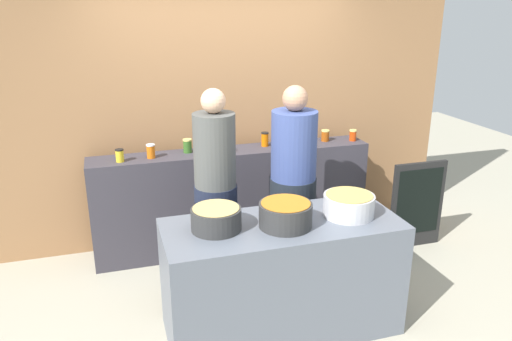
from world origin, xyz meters
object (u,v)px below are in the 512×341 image
(preserve_jar_1, at_px, (151,151))
(preserve_jar_2, at_px, (187,146))
(preserve_jar_6, at_px, (325,136))
(cooking_pot_right, at_px, (349,205))
(preserve_jar_0, at_px, (120,155))
(preserve_jar_5, at_px, (265,139))
(cooking_pot_left, at_px, (216,219))
(preserve_jar_4, at_px, (225,147))
(chalkboard_sign, at_px, (417,205))
(cook_in_cap, at_px, (293,196))
(preserve_jar_7, at_px, (353,135))
(cook_with_tongs, at_px, (216,205))
(preserve_jar_3, at_px, (207,146))
(cooking_pot_center, at_px, (286,215))

(preserve_jar_1, bearing_deg, preserve_jar_2, 12.68)
(preserve_jar_6, distance_m, cooking_pot_right, 1.53)
(preserve_jar_0, relative_size, preserve_jar_5, 0.83)
(preserve_jar_6, distance_m, cooking_pot_left, 2.02)
(preserve_jar_5, bearing_deg, preserve_jar_4, -166.59)
(preserve_jar_0, relative_size, chalkboard_sign, 0.13)
(preserve_jar_5, bearing_deg, cook_in_cap, -89.57)
(preserve_jar_7, xyz_separation_m, cooking_pot_left, (-1.72, -1.33, -0.12))
(cooking_pot_left, xyz_separation_m, cooking_pot_right, (0.98, -0.05, 0.00))
(preserve_jar_1, bearing_deg, preserve_jar_4, -2.55)
(preserve_jar_0, height_order, cooking_pot_left, preserve_jar_0)
(preserve_jar_1, relative_size, cook_with_tongs, 0.07)
(cooking_pot_right, height_order, cook_with_tongs, cook_with_tongs)
(preserve_jar_6, distance_m, preserve_jar_7, 0.28)
(preserve_jar_7, relative_size, cook_in_cap, 0.07)
(preserve_jar_1, bearing_deg, preserve_jar_5, 3.62)
(preserve_jar_1, xyz_separation_m, preserve_jar_2, (0.35, 0.08, 0.00))
(preserve_jar_3, distance_m, preserve_jar_6, 1.22)
(preserve_jar_0, xyz_separation_m, preserve_jar_2, (0.62, 0.11, 0.01))
(preserve_jar_6, xyz_separation_m, cook_with_tongs, (-1.31, -0.79, -0.28))
(preserve_jar_4, bearing_deg, preserve_jar_3, 155.73)
(cook_with_tongs, relative_size, cook_in_cap, 1.01)
(preserve_jar_0, height_order, cooking_pot_right, preserve_jar_0)
(cooking_pot_left, xyz_separation_m, cook_with_tongs, (0.13, 0.61, -0.16))
(preserve_jar_2, bearing_deg, preserve_jar_6, -0.38)
(preserve_jar_4, distance_m, preserve_jar_7, 1.34)
(preserve_jar_5, bearing_deg, cooking_pot_right, -83.32)
(preserve_jar_0, height_order, preserve_jar_5, preserve_jar_5)
(preserve_jar_0, height_order, preserve_jar_1, preserve_jar_1)
(preserve_jar_5, xyz_separation_m, cook_with_tongs, (-0.67, -0.79, -0.29))
(cook_in_cap, bearing_deg, cooking_pot_center, -114.80)
(cooking_pot_right, bearing_deg, cook_in_cap, 103.33)
(preserve_jar_5, bearing_deg, preserve_jar_3, -177.26)
(cooking_pot_center, distance_m, chalkboard_sign, 2.03)
(preserve_jar_1, distance_m, cooking_pot_left, 1.37)
(preserve_jar_7, bearing_deg, cooking_pot_center, -131.32)
(preserve_jar_4, height_order, cooking_pot_right, preserve_jar_4)
(preserve_jar_2, distance_m, chalkboard_sign, 2.33)
(preserve_jar_2, xyz_separation_m, chalkboard_sign, (2.16, -0.58, -0.63))
(cooking_pot_center, bearing_deg, preserve_jar_1, 118.51)
(preserve_jar_0, distance_m, cook_in_cap, 1.56)
(preserve_jar_0, bearing_deg, cook_with_tongs, -44.25)
(preserve_jar_7, distance_m, cook_with_tongs, 1.77)
(preserve_jar_3, distance_m, preserve_jar_7, 1.50)
(preserve_jar_0, xyz_separation_m, cooking_pot_right, (1.55, -1.35, -0.12))
(cooking_pot_center, bearing_deg, preserve_jar_4, 93.64)
(preserve_jar_1, relative_size, cook_in_cap, 0.07)
(preserve_jar_2, relative_size, preserve_jar_6, 1.12)
(cooking_pot_right, relative_size, chalkboard_sign, 0.42)
(cooking_pot_right, relative_size, cook_with_tongs, 0.21)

